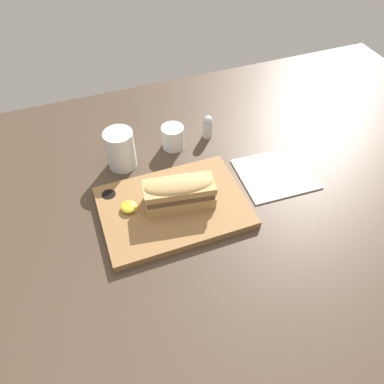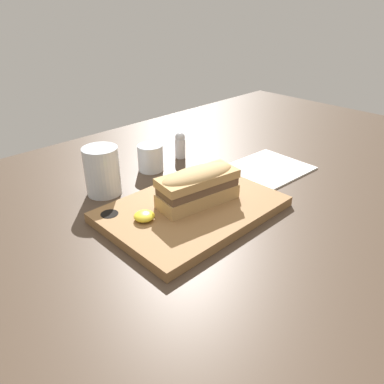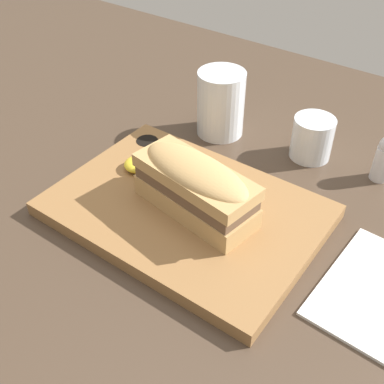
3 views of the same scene
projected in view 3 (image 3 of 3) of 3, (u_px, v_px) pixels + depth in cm
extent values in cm
cube|color=#423326|center=(157.00, 207.00, 65.35)|extent=(199.67, 108.91, 2.00)
cube|color=olive|center=(185.00, 211.00, 61.75)|extent=(33.41, 23.64, 1.92)
cylinder|color=black|center=(147.00, 143.00, 72.76)|extent=(3.31, 3.31, 0.96)
cube|color=tan|center=(196.00, 200.00, 59.73)|extent=(16.74, 8.81, 2.80)
cube|color=brown|center=(196.00, 187.00, 58.31)|extent=(16.07, 8.46, 1.63)
cube|color=tan|center=(196.00, 176.00, 57.26)|extent=(16.74, 8.81, 1.68)
ellipsoid|color=tan|center=(196.00, 171.00, 56.81)|extent=(16.41, 8.63, 2.52)
ellipsoid|color=yellow|center=(138.00, 164.00, 66.64)|extent=(3.79, 3.79, 1.51)
cylinder|color=silver|center=(221.00, 103.00, 74.65)|extent=(7.41, 7.41, 10.36)
cylinder|color=silver|center=(220.00, 118.00, 76.35)|extent=(6.52, 6.52, 4.66)
cylinder|color=silver|center=(312.00, 138.00, 70.78)|extent=(6.07, 6.07, 6.37)
cylinder|color=#470A14|center=(312.00, 140.00, 71.01)|extent=(5.46, 5.46, 5.26)
cylinder|color=silver|center=(383.00, 164.00, 66.94)|extent=(2.65, 2.65, 5.13)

